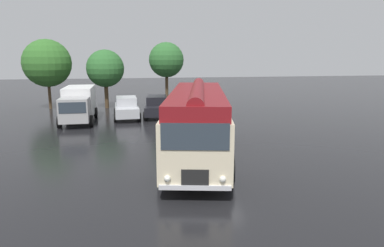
{
  "coord_description": "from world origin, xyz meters",
  "views": [
    {
      "loc": [
        -3.53,
        -14.66,
        4.81
      ],
      "look_at": [
        -0.67,
        2.12,
        1.4
      ],
      "focal_mm": 32.0,
      "sensor_mm": 36.0,
      "label": 1
    }
  ],
  "objects_px": {
    "car_near_left": "(127,108)",
    "vintage_bus": "(197,119)",
    "car_mid_left": "(157,106)",
    "box_van": "(79,103)",
    "car_mid_right": "(197,106)"
  },
  "relations": [
    {
      "from": "car_near_left",
      "to": "vintage_bus",
      "type": "bearing_deg",
      "value": -72.93
    },
    {
      "from": "car_near_left",
      "to": "car_mid_left",
      "type": "bearing_deg",
      "value": 7.48
    },
    {
      "from": "car_near_left",
      "to": "car_mid_left",
      "type": "height_order",
      "value": "same"
    },
    {
      "from": "vintage_bus",
      "to": "box_van",
      "type": "relative_size",
      "value": 1.79
    },
    {
      "from": "vintage_bus",
      "to": "car_near_left",
      "type": "relative_size",
      "value": 2.43
    },
    {
      "from": "car_mid_right",
      "to": "car_mid_left",
      "type": "bearing_deg",
      "value": 176.05
    },
    {
      "from": "vintage_bus",
      "to": "car_near_left",
      "type": "bearing_deg",
      "value": 107.07
    },
    {
      "from": "car_near_left",
      "to": "car_mid_right",
      "type": "height_order",
      "value": "same"
    },
    {
      "from": "car_mid_right",
      "to": "vintage_bus",
      "type": "bearing_deg",
      "value": -100.32
    },
    {
      "from": "vintage_bus",
      "to": "box_van",
      "type": "bearing_deg",
      "value": 123.04
    },
    {
      "from": "vintage_bus",
      "to": "car_near_left",
      "type": "height_order",
      "value": "vintage_bus"
    },
    {
      "from": "vintage_bus",
      "to": "car_mid_left",
      "type": "bearing_deg",
      "value": 95.5
    },
    {
      "from": "vintage_bus",
      "to": "box_van",
      "type": "xyz_separation_m",
      "value": [
        -6.87,
        10.56,
        -0.53
      ]
    },
    {
      "from": "car_mid_left",
      "to": "car_mid_right",
      "type": "bearing_deg",
      "value": -3.95
    },
    {
      "from": "vintage_bus",
      "to": "car_mid_left",
      "type": "distance_m",
      "value": 11.63
    }
  ]
}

